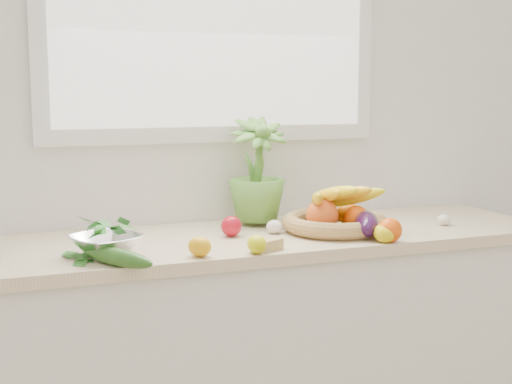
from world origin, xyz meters
name	(u,v)px	position (x,y,z in m)	size (l,w,h in m)	color
back_wall	(213,102)	(0.00, 2.25, 1.35)	(4.50, 0.02, 2.70)	white
counter_cabinet	(241,366)	(0.00, 1.95, 0.43)	(2.20, 0.58, 0.86)	silver
countertop	(240,241)	(0.00, 1.95, 0.88)	(2.24, 0.62, 0.04)	beige
orange_loose	(390,230)	(0.42, 1.67, 0.94)	(0.08, 0.08, 0.08)	#F75207
lemon_a	(200,247)	(-0.22, 1.70, 0.93)	(0.06, 0.08, 0.06)	#EEA40C
lemon_b	(257,244)	(-0.05, 1.67, 0.93)	(0.06, 0.07, 0.06)	#CDD00B
lemon_c	(384,233)	(0.40, 1.67, 0.93)	(0.06, 0.08, 0.06)	yellow
apple	(231,226)	(-0.04, 1.94, 0.94)	(0.07, 0.07, 0.07)	#B60E1E
ginger	(267,245)	(0.00, 1.70, 0.92)	(0.11, 0.04, 0.03)	tan
garlic_a	(274,227)	(0.12, 1.93, 0.92)	(0.06, 0.06, 0.05)	white
garlic_b	(318,226)	(0.27, 1.89, 0.92)	(0.06, 0.06, 0.05)	beige
garlic_c	(444,220)	(0.76, 1.85, 0.92)	(0.05, 0.05, 0.04)	white
eggplant	(366,224)	(0.39, 1.78, 0.94)	(0.08, 0.22, 0.09)	#2C0E33
cucumber	(117,257)	(-0.47, 1.67, 0.93)	(0.05, 0.28, 0.05)	#1B5318
radish	(120,261)	(-0.46, 1.67, 0.92)	(0.03, 0.03, 0.03)	red
potted_herb	(257,169)	(0.12, 2.11, 1.11)	(0.21, 0.21, 0.38)	#599436
fruit_basket	(334,217)	(0.33, 1.89, 0.95)	(0.45, 0.45, 0.19)	tan
colander_with_spinach	(106,238)	(-0.48, 1.80, 0.96)	(0.27, 0.27, 0.11)	white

